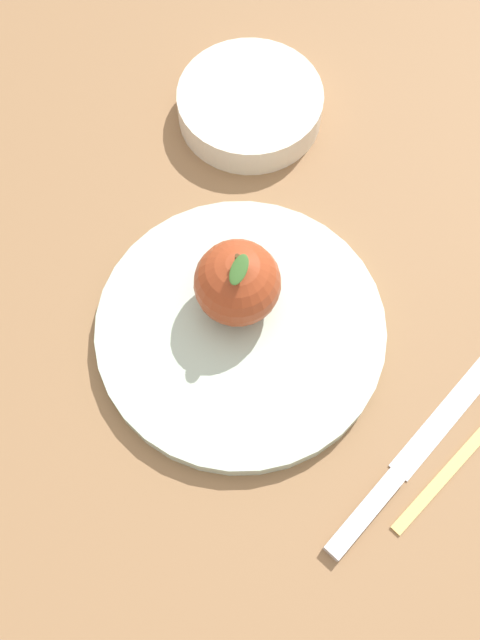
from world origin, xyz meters
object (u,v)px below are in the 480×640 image
object	(u,v)px
dinner_plate	(240,325)
apple	(237,283)
knife	(399,472)
side_bowl	(250,103)

from	to	relation	value
dinner_plate	apple	xyz separation A→B (m)	(-0.02, 0.00, 0.04)
apple	knife	xyz separation A→B (m)	(0.15, 0.11, -0.05)
dinner_plate	knife	xyz separation A→B (m)	(0.13, 0.11, -0.01)
dinner_plate	apple	world-z (taller)	apple
side_bowl	apple	bearing A→B (deg)	-10.16
apple	side_bowl	world-z (taller)	apple
dinner_plate	side_bowl	xyz separation A→B (m)	(-0.22, 0.04, 0.01)
dinner_plate	knife	distance (m)	0.17
side_bowl	knife	world-z (taller)	side_bowl
side_bowl	knife	bearing A→B (deg)	11.30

